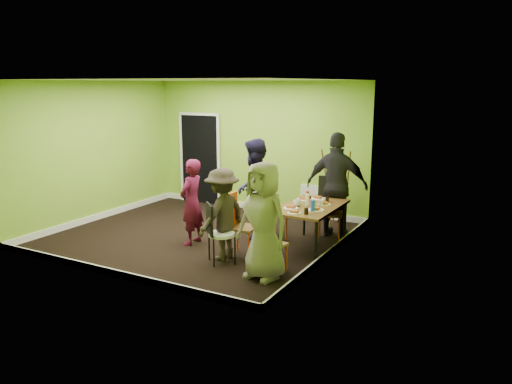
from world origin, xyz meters
TOP-DOWN VIEW (x-y plane):
  - ground at (0.00, 0.00)m, footprint 5.00×5.00m
  - room_walls at (-0.02, 0.04)m, footprint 5.04×4.54m
  - dining_table at (2.05, 0.29)m, footprint 0.90×1.50m
  - chair_left_far at (1.20, 0.44)m, footprint 0.56×0.55m
  - chair_left_near at (1.16, -0.57)m, footprint 0.47×0.46m
  - chair_back_end at (2.13, 1.07)m, footprint 0.58×0.64m
  - chair_front_end at (1.96, -1.04)m, footprint 0.42×0.42m
  - chair_bentwood at (1.05, -1.01)m, footprint 0.52×0.52m
  - easel at (1.96, 1.82)m, footprint 0.61×0.57m
  - plate_near_left at (1.79, 0.63)m, footprint 0.26×0.26m
  - plate_near_right at (1.85, -0.03)m, footprint 0.24×0.24m
  - plate_far_back at (1.97, 0.82)m, footprint 0.27×0.27m
  - plate_far_front at (2.02, -0.29)m, footprint 0.22×0.22m
  - plate_wall_back at (2.23, 0.47)m, footprint 0.22×0.22m
  - plate_wall_front at (2.25, 0.05)m, footprint 0.26×0.26m
  - thermos at (2.01, 0.27)m, footprint 0.07×0.07m
  - blue_bottle at (2.24, -0.04)m, footprint 0.07×0.07m
  - orange_bottle at (2.01, 0.42)m, footprint 0.04×0.04m
  - glass_mid at (1.93, 0.55)m, footprint 0.06×0.06m
  - glass_back at (2.20, 0.68)m, footprint 0.06×0.06m
  - glass_front at (2.21, -0.25)m, footprint 0.07×0.07m
  - cup_a at (1.87, 0.17)m, footprint 0.13×0.13m
  - cup_b at (2.20, 0.40)m, footprint 0.10×0.10m
  - person_standing at (0.15, -0.42)m, footprint 0.38×0.56m
  - person_left_far at (0.90, 0.46)m, footprint 0.90×1.02m
  - person_left_near at (1.02, -0.81)m, footprint 0.68×1.02m
  - person_back_end at (2.20, 1.18)m, footprint 1.14×0.54m
  - person_front_end at (1.97, -1.22)m, footprint 0.92×0.69m

SIDE VIEW (x-z plane):
  - ground at x=0.00m, z-range 0.00..0.00m
  - chair_front_end at x=1.96m, z-range 0.06..0.96m
  - chair_bentwood at x=1.05m, z-range 0.05..1.00m
  - chair_left_near at x=1.16m, z-range 0.06..1.09m
  - chair_left_far at x=1.20m, z-range 0.07..1.12m
  - dining_table at x=2.05m, z-range 0.32..1.07m
  - person_left_near at x=1.02m, z-range 0.00..1.47m
  - person_standing at x=0.15m, z-range 0.00..1.49m
  - easel at x=1.96m, z-range -0.01..1.51m
  - plate_near_left at x=1.79m, z-range 0.75..0.76m
  - plate_near_right at x=1.85m, z-range 0.75..0.76m
  - plate_far_back at x=1.97m, z-range 0.75..0.76m
  - plate_far_front at x=2.02m, z-range 0.75..0.76m
  - plate_wall_back at x=2.23m, z-range 0.75..0.76m
  - plate_wall_front at x=2.25m, z-range 0.75..0.76m
  - orange_bottle at x=2.01m, z-range 0.75..0.83m
  - chair_back_end at x=2.13m, z-range 0.23..1.35m
  - cup_b at x=2.20m, z-range 0.75..0.85m
  - glass_mid at x=1.93m, z-range 0.75..0.85m
  - glass_back at x=2.20m, z-range 0.75..0.85m
  - glass_front at x=2.21m, z-range 0.75..0.85m
  - cup_a at x=1.87m, z-range 0.75..0.85m
  - blue_bottle at x=2.24m, z-range 0.75..0.94m
  - person_front_end at x=1.97m, z-range 0.00..1.69m
  - thermos at x=2.01m, z-range 0.75..0.97m
  - person_left_far at x=0.90m, z-range 0.00..1.79m
  - person_back_end at x=2.20m, z-range 0.00..1.90m
  - room_walls at x=-0.02m, z-range -0.42..2.40m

